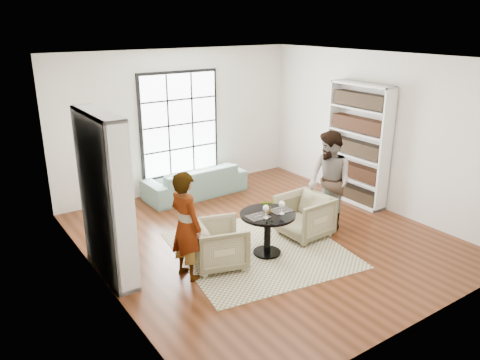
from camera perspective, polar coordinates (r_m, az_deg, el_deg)
ground at (r=8.13m, az=2.81°, el=-6.94°), size 6.00×6.00×0.00m
room_shell at (r=8.08m, az=0.64°, el=2.50°), size 6.00×6.01×6.00m
rug at (r=7.70m, az=2.37°, el=-8.46°), size 2.92×2.92×0.01m
pedestal_table at (r=7.36m, az=3.38°, el=-5.46°), size 0.87×0.87×0.70m
sofa at (r=9.94m, az=-5.49°, el=-0.10°), size 2.18×0.90×0.63m
armchair_left at (r=7.09m, az=-2.52°, el=-7.85°), size 0.96×0.94×0.70m
armchair_right at (r=8.09m, az=7.84°, el=-4.37°), size 0.84×0.82×0.73m
person_left at (r=6.66m, az=-6.61°, el=-5.56°), size 0.47×0.64×1.60m
person_right at (r=8.27m, az=10.84°, el=-0.19°), size 0.74×0.92×1.77m
placemat_left at (r=7.16m, az=2.21°, el=-4.48°), size 0.35×0.27×0.01m
placemat_right at (r=7.41m, az=5.03°, el=-3.70°), size 0.35×0.27×0.01m
cutlery_left at (r=7.16m, az=2.21°, el=-4.43°), size 0.15×0.22×0.01m
cutlery_right at (r=7.41m, az=5.03°, el=-3.65°), size 0.15×0.22×0.01m
wine_glass_left at (r=7.06m, az=3.18°, el=-3.52°), size 0.10×0.10×0.21m
wine_glass_right at (r=7.23m, az=5.14°, el=-3.02°), size 0.10×0.10×0.21m
flower_centerpiece at (r=7.28m, az=3.37°, el=-3.18°), size 0.21×0.18×0.22m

